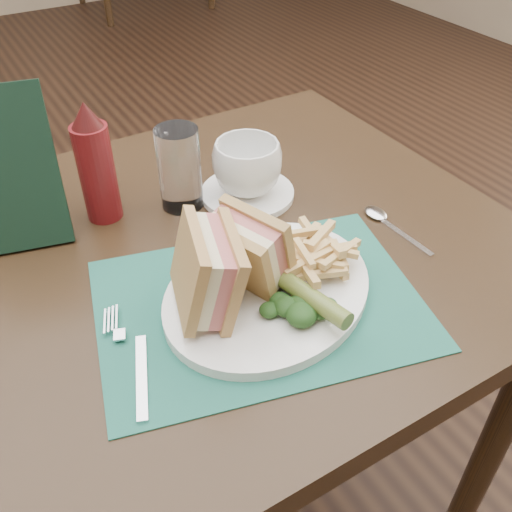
{
  "coord_description": "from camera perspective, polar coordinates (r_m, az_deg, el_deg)",
  "views": [
    {
      "loc": [
        -0.27,
        -1.09,
        1.26
      ],
      "look_at": [
        0.02,
        -0.61,
        0.8
      ],
      "focal_mm": 40.0,
      "sensor_mm": 36.0,
      "label": 1
    }
  ],
  "objects": [
    {
      "name": "fries_pile",
      "position": [
        0.75,
        5.43,
        0.51
      ],
      "size": [
        0.18,
        0.2,
        0.05
      ],
      "primitive_type": null,
      "color": "tan",
      "rests_on": "plate"
    },
    {
      "name": "sandwich_half_b",
      "position": [
        0.69,
        -1.9,
        -0.08
      ],
      "size": [
        0.11,
        0.12,
        0.1
      ],
      "primitive_type": null,
      "rotation": [
        0.0,
        -0.24,
        0.33
      ],
      "color": "tan",
      "rests_on": "plate"
    },
    {
      "name": "pickle_spear",
      "position": [
        0.69,
        5.39,
        -4.05
      ],
      "size": [
        0.05,
        0.12,
        0.03
      ],
      "primitive_type": "cylinder",
      "rotation": [
        1.54,
        0.0,
        0.19
      ],
      "color": "#506125",
      "rests_on": "plate"
    },
    {
      "name": "table_main",
      "position": [
        1.1,
        -3.9,
        -14.55
      ],
      "size": [
        0.9,
        0.75,
        0.75
      ],
      "primitive_type": null,
      "color": "black",
      "rests_on": "ground"
    },
    {
      "name": "spoon",
      "position": [
        0.87,
        13.77,
        2.81
      ],
      "size": [
        0.04,
        0.15,
        0.01
      ],
      "primitive_type": null,
      "rotation": [
        0.0,
        0.0,
        0.04
      ],
      "color": "silver",
      "rests_on": "table_main"
    },
    {
      "name": "fork",
      "position": [
        0.68,
        -12.38,
        -9.74
      ],
      "size": [
        0.09,
        0.17,
        0.01
      ],
      "primitive_type": null,
      "rotation": [
        0.0,
        0.0,
        -0.37
      ],
      "color": "silver",
      "rests_on": "placemat"
    },
    {
      "name": "placemat",
      "position": [
        0.73,
        0.3,
        -4.79
      ],
      "size": [
        0.47,
        0.38,
        0.0
      ],
      "primitive_type": "cube",
      "rotation": [
        0.0,
        0.0,
        -0.25
      ],
      "color": "#1C5B4C",
      "rests_on": "table_main"
    },
    {
      "name": "plate",
      "position": [
        0.73,
        1.2,
        -3.54
      ],
      "size": [
        0.37,
        0.33,
        0.01
      ],
      "primitive_type": null,
      "rotation": [
        0.0,
        0.0,
        0.38
      ],
      "color": "white",
      "rests_on": "placemat"
    },
    {
      "name": "ketchup_bottle",
      "position": [
        0.86,
        -15.79,
        8.98
      ],
      "size": [
        0.06,
        0.06,
        0.19
      ],
      "primitive_type": null,
      "rotation": [
        0.0,
        0.0,
        -0.13
      ],
      "color": "#5F1013",
      "rests_on": "table_main"
    },
    {
      "name": "sandwich_half_a",
      "position": [
        0.67,
        -6.69,
        -1.75
      ],
      "size": [
        0.11,
        0.13,
        0.12
      ],
      "primitive_type": null,
      "rotation": [
        0.0,
        0.24,
        -0.29
      ],
      "color": "tan",
      "rests_on": "plate"
    },
    {
      "name": "coffee_cup",
      "position": [
        0.9,
        -0.89,
        8.83
      ],
      "size": [
        0.14,
        0.14,
        0.09
      ],
      "primitive_type": "imported",
      "rotation": [
        0.0,
        0.0,
        0.31
      ],
      "color": "white",
      "rests_on": "saucer"
    },
    {
      "name": "kale_garnish",
      "position": [
        0.69,
        4.1,
        -4.94
      ],
      "size": [
        0.11,
        0.08,
        0.03
      ],
      "primitive_type": null,
      "color": "#153212",
      "rests_on": "plate"
    },
    {
      "name": "drinking_glass",
      "position": [
        0.88,
        -7.66,
        8.65
      ],
      "size": [
        0.07,
        0.07,
        0.13
      ],
      "primitive_type": "cylinder",
      "rotation": [
        0.0,
        0.0,
        0.0
      ],
      "color": "white",
      "rests_on": "table_main"
    },
    {
      "name": "floor",
      "position": [
        1.69,
        -11.42,
        -9.99
      ],
      "size": [
        7.0,
        7.0,
        0.0
      ],
      "primitive_type": "plane",
      "color": "black",
      "rests_on": "ground"
    },
    {
      "name": "check_presenter",
      "position": [
        0.85,
        -23.77,
        7.78
      ],
      "size": [
        0.15,
        0.11,
        0.22
      ],
      "primitive_type": "cube",
      "rotation": [
        -0.31,
        0.0,
        -0.23
      ],
      "color": "black",
      "rests_on": "table_main"
    },
    {
      "name": "saucer",
      "position": [
        0.92,
        -0.86,
        6.29
      ],
      "size": [
        0.19,
        0.19,
        0.01
      ],
      "primitive_type": "cylinder",
      "rotation": [
        0.0,
        0.0,
        0.28
      ],
      "color": "white",
      "rests_on": "table_main"
    }
  ]
}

